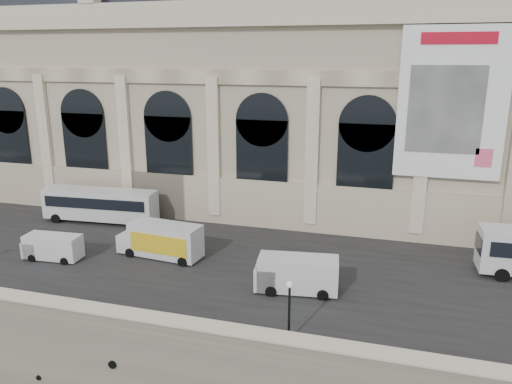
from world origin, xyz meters
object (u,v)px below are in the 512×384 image
van_b (50,247)px  lamp_right (289,312)px  van_c (293,274)px  box_truck (161,240)px  bus_left (100,204)px

van_b → lamp_right: 23.58m
van_c → box_truck: box_truck is taller
bus_left → lamp_right: (23.88, -16.65, 0.02)m
bus_left → box_truck: bus_left is taller
bus_left → lamp_right: bearing=-34.9°
bus_left → box_truck: size_ratio=1.59×
bus_left → van_c: bearing=-23.6°
van_b → box_truck: size_ratio=0.66×
van_c → lamp_right: size_ratio=1.56×
van_c → lamp_right: (1.20, -6.73, 0.63)m
box_truck → van_b: bearing=-160.7°
van_b → box_truck: bearing=19.3°
box_truck → lamp_right: bearing=-36.5°
van_c → lamp_right: bearing=-79.9°
bus_left → van_b: bus_left is taller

